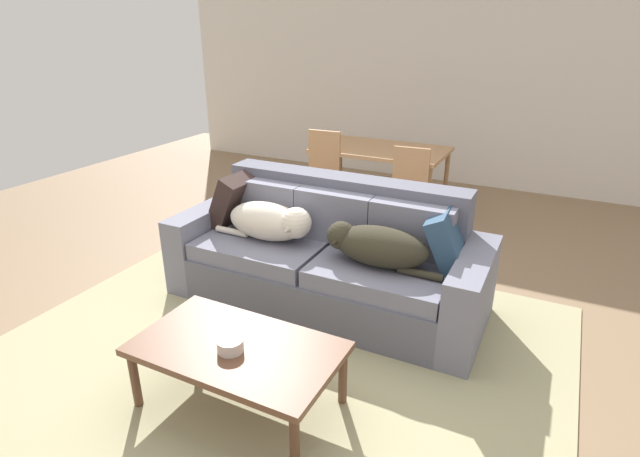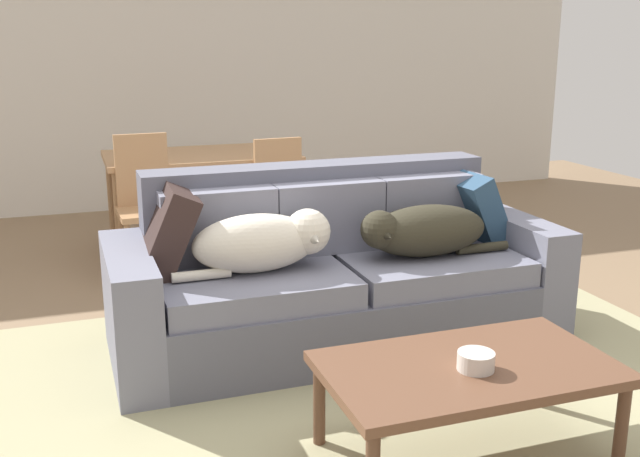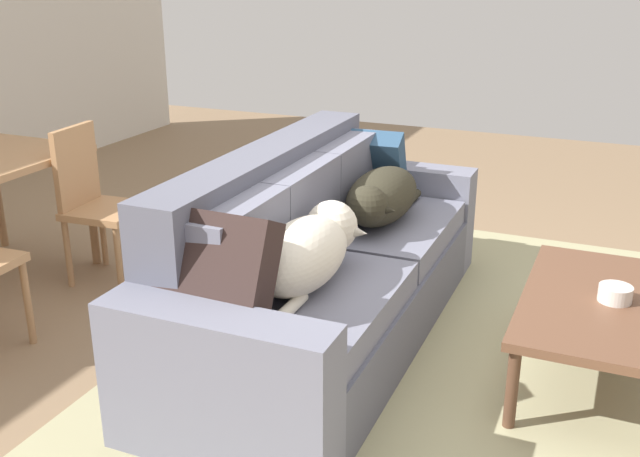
% 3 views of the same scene
% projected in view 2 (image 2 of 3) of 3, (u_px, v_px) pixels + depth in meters
% --- Properties ---
extents(ground_plane, '(10.00, 10.00, 0.00)m').
position_uv_depth(ground_plane, '(355.00, 363.00, 3.79)').
color(ground_plane, '#8A6E51').
extents(back_partition, '(8.00, 0.12, 2.70)m').
position_uv_depth(back_partition, '(203.00, 65.00, 7.11)').
color(back_partition, silver).
rests_on(back_partition, ground).
extents(area_rug, '(3.64, 3.02, 0.01)m').
position_uv_depth(area_rug, '(393.00, 401.00, 3.39)').
color(area_rug, tan).
rests_on(area_rug, ground).
extents(couch, '(2.39, 0.93, 0.94)m').
position_uv_depth(couch, '(334.00, 277.00, 4.02)').
color(couch, slate).
rests_on(couch, ground).
extents(dog_on_left_cushion, '(0.81, 0.34, 0.30)m').
position_uv_depth(dog_on_left_cushion, '(265.00, 241.00, 3.69)').
color(dog_on_left_cushion, silver).
rests_on(dog_on_left_cushion, couch).
extents(dog_on_right_cushion, '(0.84, 0.33, 0.27)m').
position_uv_depth(dog_on_right_cushion, '(422.00, 231.00, 3.94)').
color(dog_on_right_cushion, '#312D20').
rests_on(dog_on_right_cushion, couch).
extents(throw_pillow_by_left_arm, '(0.33, 0.45, 0.47)m').
position_uv_depth(throw_pillow_by_left_arm, '(167.00, 231.00, 3.70)').
color(throw_pillow_by_left_arm, '#322320').
rests_on(throw_pillow_by_left_arm, couch).
extents(throw_pillow_by_right_arm, '(0.33, 0.42, 0.43)m').
position_uv_depth(throw_pillow_by_right_arm, '(473.00, 208.00, 4.27)').
color(throw_pillow_by_right_arm, navy).
rests_on(throw_pillow_by_right_arm, couch).
extents(coffee_table, '(1.13, 0.65, 0.40)m').
position_uv_depth(coffee_table, '(468.00, 374.00, 2.86)').
color(coffee_table, brown).
rests_on(coffee_table, ground).
extents(bowl_on_coffee_table, '(0.14, 0.14, 0.07)m').
position_uv_depth(bowl_on_coffee_table, '(476.00, 361.00, 2.79)').
color(bowl_on_coffee_table, silver).
rests_on(bowl_on_coffee_table, coffee_table).
extents(dining_table, '(1.42, 0.86, 0.75)m').
position_uv_depth(dining_table, '(200.00, 162.00, 5.68)').
color(dining_table, tan).
rests_on(dining_table, ground).
extents(dining_chair_near_left, '(0.42, 0.42, 0.97)m').
position_uv_depth(dining_chair_near_left, '(146.00, 199.00, 5.08)').
color(dining_chair_near_left, tan).
rests_on(dining_chair_near_left, ground).
extents(dining_chair_near_right, '(0.43, 0.43, 0.90)m').
position_uv_depth(dining_chair_near_right, '(283.00, 196.00, 5.37)').
color(dining_chair_near_right, tan).
rests_on(dining_chair_near_right, ground).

